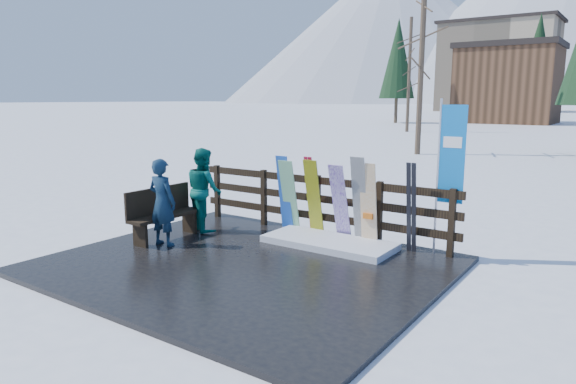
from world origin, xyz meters
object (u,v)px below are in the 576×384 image
Objects in this scene: snowboard_1 at (289,196)px; snowboard_3 at (340,203)px; person_front at (162,202)px; snowboard_4 at (360,201)px; person_back at (204,190)px; bench at (163,212)px; rental_flag at (449,160)px; snowboard_5 at (368,205)px; snowboard_2 at (314,198)px; snowboard_0 at (285,194)px.

snowboard_3 reaches higher than snowboard_1.
person_front is at bearing -140.53° from snowboard_3.
person_back is (-3.00, -0.83, 0.02)m from snowboard_4.
bench is at bearing -148.18° from snowboard_3.
snowboard_5 is at bearing -168.12° from rental_flag.
snowboard_2 is at bearing -137.06° from person_front.
rental_flag reaches higher than bench.
snowboard_3 is (0.56, -0.00, -0.02)m from snowboard_2.
snowboard_4 is (0.96, 0.00, 0.06)m from snowboard_2.
snowboard_3 is 0.95× the size of person_front.
snowboard_0 is 2.37m from person_front.
snowboard_1 is at bearing 46.06° from bench.
snowboard_3 is 0.99× the size of snowboard_5.
snowboard_4 is at bearing 28.51° from bench.
snowboard_2 is 2.58m from rental_flag.
snowboard_0 is 0.98× the size of person_front.
snowboard_2 is (2.23, 1.74, 0.23)m from bench.
person_front is (0.33, -0.29, 0.27)m from bench.
snowboard_4 is at bearing 0.00° from snowboard_2.
snowboard_3 is at bearing -0.00° from snowboard_1.
snowboard_0 is at bearing 48.01° from bench.
person_back is at bearing -165.35° from snowboard_5.
snowboard_5 reaches higher than snowboard_2.
rental_flag is (2.42, 0.27, 0.86)m from snowboard_2.
snowboard_2 is at bearing 180.00° from snowboard_5.
person_front is at bearing -133.13° from snowboard_2.
snowboard_0 is at bearing -180.00° from snowboard_4.
snowboard_5 is at bearing -0.00° from snowboard_4.
snowboard_0 is 0.94× the size of snowboard_4.
snowboard_4 is (3.20, 1.74, 0.29)m from bench.
snowboard_0 is (1.56, 1.74, 0.24)m from bench.
snowboard_1 is at bearing -174.82° from rental_flag.
person_back is (-3.17, -0.83, 0.07)m from snowboard_5.
person_back reaches higher than snowboard_1.
snowboard_0 is at bearing -180.00° from snowboard_2.
bench is at bearing -45.12° from person_front.
bench is 0.93× the size of snowboard_4.
snowboard_1 is at bearing 0.00° from snowboard_0.
person_front reaches higher than snowboard_2.
snowboard_1 is 1.70m from person_back.
rental_flag is 4.96m from person_front.
snowboard_5 is at bearing 27.26° from bench.
snowboard_3 is 0.41m from snowboard_4.
snowboard_3 reaches higher than bench.
snowboard_0 reaches higher than snowboard_2.
snowboard_0 is 0.12m from snowboard_1.
snowboard_0 is at bearing 180.00° from snowboard_3.
snowboard_2 is 0.92× the size of person_back.
person_front is at bearing -41.19° from bench.
bench is at bearing -133.94° from snowboard_1.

